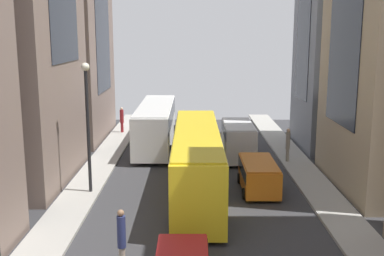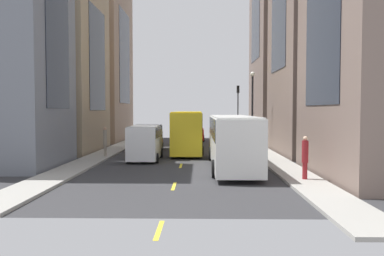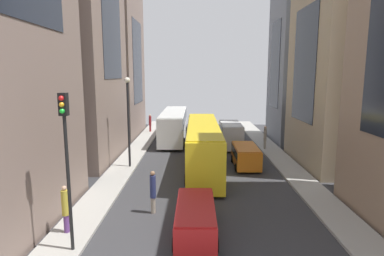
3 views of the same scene
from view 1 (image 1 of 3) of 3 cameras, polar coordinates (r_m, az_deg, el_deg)
ground_plane at (r=29.81m, az=0.99°, el=-5.79°), size 39.43×39.43×0.00m
sidewalk_west at (r=30.42m, az=-11.75°, el=-5.54°), size 2.07×44.00×0.15m
sidewalk_east at (r=30.64m, az=13.64°, el=-5.50°), size 2.07×44.00×0.15m
lane_stripe_2 at (r=23.21m, az=1.28°, el=-10.87°), size 0.16×2.00×0.01m
lane_stripe_3 at (r=29.81m, az=0.99°, el=-5.78°), size 0.16×2.00×0.01m
lane_stripe_4 at (r=36.56m, az=0.81°, el=-2.55°), size 0.16×2.00×0.01m
lane_stripe_5 at (r=43.38m, az=0.69°, el=-0.33°), size 0.16×2.00×0.01m
lane_stripe_6 at (r=50.26m, az=0.60°, el=1.28°), size 0.16×2.00×0.01m
building_west_2 at (r=41.58m, az=-16.99°, el=11.03°), size 9.15×10.61×17.81m
building_east_2 at (r=38.47m, az=20.11°, el=10.26°), size 9.26×7.30×17.02m
city_bus_white at (r=37.05m, az=-4.36°, el=0.77°), size 2.80×11.95×3.35m
streetcar_yellow at (r=26.18m, az=0.61°, el=-3.39°), size 2.70×13.93×3.59m
delivery_van_white at (r=33.52m, az=5.63°, el=-1.24°), size 2.25×5.15×2.58m
car_orange_1 at (r=27.03m, az=8.09°, el=-5.47°), size 2.07×4.38×1.72m
pedestrian_crossing_mid at (r=42.31m, az=-8.44°, el=1.09°), size 0.34×0.34×2.23m
pedestrian_waiting_curb at (r=32.93m, az=11.54°, el=-1.83°), size 0.30×0.30×2.30m
pedestrian_walking_far at (r=18.33m, az=-8.47°, el=-12.92°), size 0.33×0.33×2.38m
streetlamp_near at (r=26.08m, az=-12.49°, el=1.64°), size 0.44×0.44×7.12m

